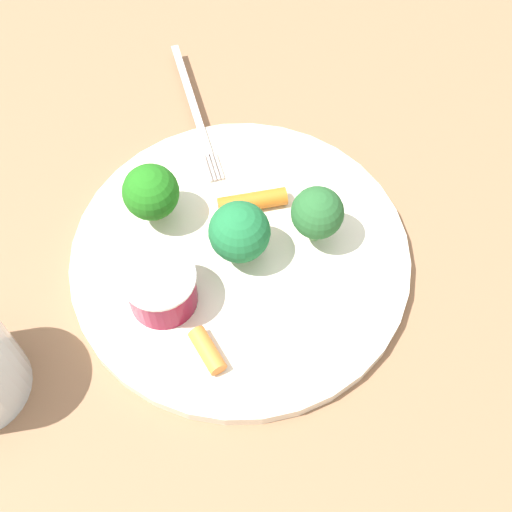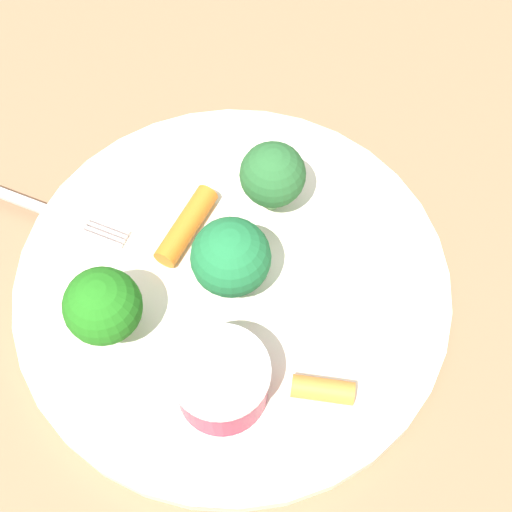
% 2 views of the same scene
% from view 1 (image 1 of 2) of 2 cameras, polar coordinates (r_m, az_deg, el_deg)
% --- Properties ---
extents(ground_plane, '(2.40, 2.40, 0.00)m').
position_cam_1_polar(ground_plane, '(0.56, -1.27, -0.42)').
color(ground_plane, '#8B6345').
extents(plate, '(0.27, 0.27, 0.01)m').
position_cam_1_polar(plate, '(0.55, -1.28, -0.11)').
color(plate, silver).
rests_on(plate, ground_plane).
extents(sauce_cup, '(0.05, 0.05, 0.04)m').
position_cam_1_polar(sauce_cup, '(0.52, -7.74, -2.60)').
color(sauce_cup, maroon).
rests_on(sauce_cup, plate).
extents(broccoli_floret_0, '(0.04, 0.04, 0.06)m').
position_cam_1_polar(broccoli_floret_0, '(0.55, -8.59, 5.17)').
color(broccoli_floret_0, '#8FAC64').
rests_on(broccoli_floret_0, plate).
extents(broccoli_floret_1, '(0.05, 0.05, 0.06)m').
position_cam_1_polar(broccoli_floret_1, '(0.52, -1.68, 1.99)').
color(broccoli_floret_1, '#90AB6E').
rests_on(broccoli_floret_1, plate).
extents(broccoli_floret_2, '(0.04, 0.04, 0.05)m').
position_cam_1_polar(broccoli_floret_2, '(0.53, 5.04, 3.51)').
color(broccoli_floret_2, '#7FBA73').
rests_on(broccoli_floret_2, plate).
extents(carrot_stick_0, '(0.02, 0.04, 0.01)m').
position_cam_1_polar(carrot_stick_0, '(0.51, -4.00, -7.71)').
color(carrot_stick_0, orange).
rests_on(carrot_stick_0, plate).
extents(carrot_stick_1, '(0.06, 0.04, 0.01)m').
position_cam_1_polar(carrot_stick_1, '(0.57, -0.29, 4.50)').
color(carrot_stick_1, orange).
rests_on(carrot_stick_1, plate).
extents(fork, '(0.08, 0.15, 0.00)m').
position_cam_1_polar(fork, '(0.64, -4.97, 11.63)').
color(fork, beige).
rests_on(fork, plate).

